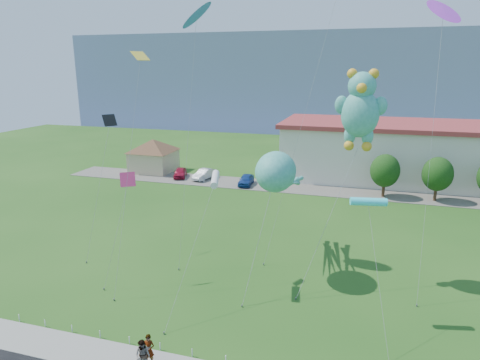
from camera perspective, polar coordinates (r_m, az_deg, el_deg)
name	(u,v)px	position (r m, az deg, el deg)	size (l,w,h in m)	color
ground	(217,346)	(26.95, -3.13, -21.21)	(160.00, 160.00, 0.00)	#1F4C15
parking_strip	(305,188)	(58.14, 8.60, -1.09)	(70.00, 6.00, 0.06)	#59544C
hill_ridge	(346,78)	(140.67, 14.00, 13.09)	(160.00, 50.00, 25.00)	gray
pavilion	(153,152)	(67.64, -11.47, 3.64)	(9.20, 9.20, 5.00)	tan
rope_fence	(209,356)	(25.82, -4.20, -22.36)	(26.05, 0.05, 0.50)	white
tree_near	(385,171)	(55.89, 18.77, 1.18)	(3.60, 3.60, 5.47)	#3F2B19
tree_mid	(438,174)	(56.47, 24.85, 0.72)	(3.60, 3.60, 5.47)	#3F2B19
pedestrian_left	(149,350)	(25.48, -12.06, -21.23)	(0.64, 0.42, 1.76)	gray
pedestrian_right	(143,356)	(25.10, -12.84, -21.86)	(0.87, 0.68, 1.80)	gray
parked_car_red	(180,173)	(63.54, -7.98, 0.98)	(1.64, 4.09, 1.39)	maroon
parked_car_silver	(204,174)	(62.15, -4.81, 0.79)	(1.54, 4.42, 1.46)	#B2B4B9
parked_car_blue	(246,180)	(58.85, 0.81, 0.04)	(1.71, 4.26, 1.45)	navy
octopus_kite	(278,177)	(33.12, 5.15, 0.44)	(3.03, 11.99, 9.82)	teal
teddy_bear_kite	(361,108)	(32.17, 15.78, 9.23)	(5.24, 6.37, 15.74)	teal
small_kite_pink	(126,189)	(32.66, -15.02, -1.23)	(1.66, 3.37, 8.23)	#E9336E
small_kite_cyan	(369,203)	(27.34, 16.78, -2.93)	(2.02, 5.60, 8.29)	#36EAF6
small_kite_purple	(443,18)	(35.70, 25.44, 18.88)	(1.80, 7.79, 20.40)	purple
small_kite_white	(215,180)	(30.12, -3.40, -0.03)	(1.29, 7.99, 8.63)	silver
small_kite_black	(107,136)	(38.42, -17.31, 5.64)	(1.29, 5.01, 11.85)	black
small_kite_yellow	(137,88)	(32.49, -13.61, 11.78)	(1.29, 6.52, 17.05)	yellow
small_kite_blue	(196,22)	(36.11, -5.90, 20.21)	(1.80, 5.44, 20.46)	blue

